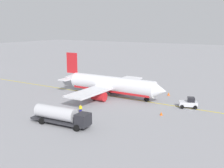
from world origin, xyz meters
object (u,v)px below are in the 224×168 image
object	(u,v)px
airplane	(110,85)
safety_cone_nose	(169,94)
fuel_tanker	(61,115)
refueling_worker	(81,109)
pushback_tug	(189,103)
safety_cone_wingtip	(161,114)

from	to	relation	value
airplane	safety_cone_nose	distance (m)	14.27
fuel_tanker	refueling_worker	world-z (taller)	fuel_tanker
airplane	safety_cone_nose	size ratio (longest dim) A/B	38.26
pushback_tug	safety_cone_wingtip	bearing A→B (deg)	-111.31
airplane	safety_cone_wingtip	distance (m)	17.71
pushback_tug	fuel_tanker	bearing A→B (deg)	-126.05
fuel_tanker	safety_cone_nose	xyz separation A→B (m)	(8.44, 29.10, -1.36)
fuel_tanker	airplane	bearing A→B (deg)	98.71
pushback_tug	safety_cone_wingtip	xyz separation A→B (m)	(-2.97, -7.61, -0.69)
safety_cone_nose	safety_cone_wingtip	distance (m)	15.86
airplane	refueling_worker	distance (m)	14.67
fuel_tanker	refueling_worker	size ratio (longest dim) A/B	6.63
pushback_tug	safety_cone_nose	bearing A→B (deg)	132.89
refueling_worker	safety_cone_nose	world-z (taller)	refueling_worker
airplane	safety_cone_nose	bearing A→B (deg)	33.81
safety_cone_wingtip	refueling_worker	bearing A→B (deg)	-153.25
fuel_tanker	pushback_tug	size ratio (longest dim) A/B	2.77
airplane	pushback_tug	world-z (taller)	airplane
fuel_tanker	safety_cone_nose	distance (m)	30.33
fuel_tanker	safety_cone_wingtip	xyz separation A→B (m)	(12.62, 13.80, -1.41)
fuel_tanker	pushback_tug	bearing A→B (deg)	53.95
refueling_worker	safety_cone_nose	xyz separation A→B (m)	(9.56, 22.23, -0.45)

